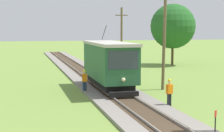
# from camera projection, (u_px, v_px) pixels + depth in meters

# --- Properties ---
(red_tram) EXTENTS (2.60, 8.54, 4.79)m
(red_tram) POSITION_uv_depth(u_px,v_px,m) (109.00, 63.00, 27.70)
(red_tram) COLOR #235633
(red_tram) RESTS_ON rail_right
(utility_pole_near_tram) EXTENTS (1.40, 0.57, 8.10)m
(utility_pole_near_tram) POSITION_uv_depth(u_px,v_px,m) (164.00, 38.00, 27.98)
(utility_pole_near_tram) COLOR brown
(utility_pole_near_tram) RESTS_ON ground
(utility_pole_mid) EXTENTS (1.40, 0.26, 7.19)m
(utility_pole_mid) POSITION_uv_depth(u_px,v_px,m) (122.00, 39.00, 39.77)
(utility_pole_mid) COLOR brown
(utility_pole_mid) RESTS_ON ground
(trackside_signal_marker) EXTENTS (0.21, 0.21, 1.18)m
(trackside_signal_marker) POSITION_uv_depth(u_px,v_px,m) (215.00, 122.00, 16.14)
(trackside_signal_marker) COLOR black
(trackside_signal_marker) RESTS_ON ground
(track_worker) EXTENTS (0.44, 0.35, 1.78)m
(track_worker) POSITION_uv_depth(u_px,v_px,m) (169.00, 92.00, 22.02)
(track_worker) COLOR black
(track_worker) RESTS_ON ground
(second_worker) EXTENTS (0.41, 0.30, 1.78)m
(second_worker) POSITION_uv_depth(u_px,v_px,m) (85.00, 80.00, 27.03)
(second_worker) COLOR navy
(second_worker) RESTS_ON ground
(tree_right_near) EXTENTS (5.92, 5.92, 8.13)m
(tree_right_near) POSITION_uv_depth(u_px,v_px,m) (173.00, 26.00, 47.09)
(tree_right_near) COLOR #4C3823
(tree_right_near) RESTS_ON ground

